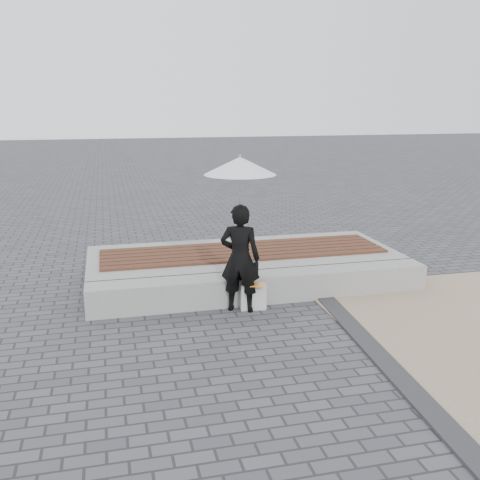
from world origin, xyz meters
The scene contains 10 objects.
ground centered at (0.00, 0.00, 0.00)m, with size 80.00×80.00×0.00m, color #4A494E.
edging_band centered at (0.75, -0.50, 0.02)m, with size 0.25×5.20×0.04m, color #303032.
seating_ledge centered at (0.00, 1.60, 0.20)m, with size 5.00×0.45×0.40m, color #A0A19B.
timber_platform centered at (0.00, 2.80, 0.20)m, with size 5.00×2.00×0.40m, color #9B9B96.
timber_decking centered at (0.00, 2.80, 0.42)m, with size 4.60×1.20×0.04m, color brown, non-canonical shape.
woman centered at (-0.43, 1.28, 0.74)m, with size 0.54×0.36×1.49m, color black.
parasol centered at (-0.43, 1.28, 1.99)m, with size 0.95×0.95×1.21m.
handbag centered at (-0.31, 1.44, 0.52)m, with size 0.34×0.12×0.24m, color black.
canvas_tote centered at (-0.24, 1.28, 0.19)m, with size 0.35×0.15×0.37m, color #BCBBB7.
magazine centered at (-0.24, 1.23, 0.38)m, with size 0.29×0.21×0.01m, color #D3442F.
Camera 1 is at (-2.13, -5.71, 2.79)m, focal length 41.39 mm.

